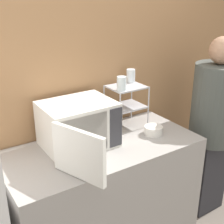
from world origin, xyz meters
TOP-DOWN VIEW (x-y plane):
  - wall_back at (0.00, 0.72)m, footprint 8.00×0.06m
  - counter at (0.00, 0.34)m, footprint 1.46×0.68m
  - microwave at (-0.15, 0.43)m, footprint 0.53×0.77m
  - dish_rack at (0.35, 0.54)m, footprint 0.29×0.24m
  - glass_front_left at (0.25, 0.47)m, footprint 0.07×0.07m
  - glass_back_right at (0.44, 0.61)m, footprint 0.07×0.07m
  - bowl at (0.44, 0.29)m, footprint 0.14×0.14m
  - person at (1.06, 0.21)m, footprint 0.41×0.41m

SIDE VIEW (x-z plane):
  - counter at x=0.00m, z-range 0.00..0.92m
  - person at x=1.06m, z-range 0.08..1.73m
  - bowl at x=0.44m, z-range 0.92..0.99m
  - microwave at x=-0.15m, z-range 0.92..1.25m
  - dish_rack at x=0.35m, z-range 1.00..1.34m
  - wall_back at x=0.00m, z-range 0.00..2.60m
  - glass_front_left at x=0.25m, z-range 1.27..1.38m
  - glass_back_right at x=0.44m, z-range 1.27..1.38m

